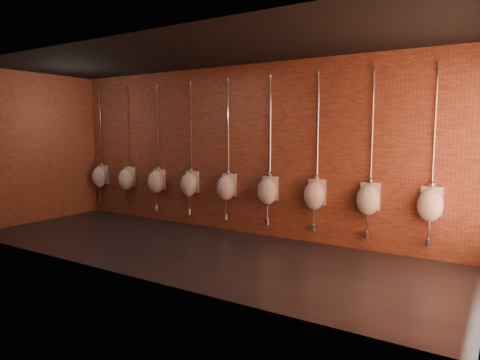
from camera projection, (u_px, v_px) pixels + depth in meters
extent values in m
plane|color=black|center=(193.00, 249.00, 7.13)|extent=(8.50, 8.50, 0.00)
cube|color=black|center=(191.00, 53.00, 6.76)|extent=(8.50, 3.00, 0.04)
cube|color=#965136|center=(241.00, 150.00, 8.21)|extent=(8.50, 0.04, 3.20)
cube|color=#965136|center=(121.00, 159.00, 5.69)|extent=(8.50, 0.04, 3.20)
cube|color=#965136|center=(37.00, 148.00, 9.20)|extent=(0.04, 3.00, 3.20)
ellipsoid|color=silver|center=(99.00, 177.00, 10.26)|extent=(0.38, 0.33, 0.49)
cube|color=silver|center=(103.00, 175.00, 10.36)|extent=(0.32, 0.05, 0.44)
cylinder|color=gray|center=(95.00, 176.00, 10.15)|extent=(0.22, 0.03, 0.22)
cylinder|color=silver|center=(101.00, 128.00, 10.21)|extent=(0.03, 0.03, 1.84)
sphere|color=silver|center=(102.00, 164.00, 10.30)|extent=(0.09, 0.09, 0.09)
cylinder|color=silver|center=(99.00, 89.00, 10.11)|extent=(0.06, 0.06, 0.01)
cylinder|color=silver|center=(100.00, 191.00, 10.30)|extent=(0.04, 0.04, 0.32)
cylinder|color=silver|center=(100.00, 200.00, 10.33)|extent=(0.09, 0.09, 0.12)
cylinder|color=silver|center=(103.00, 200.00, 10.39)|extent=(0.04, 0.16, 0.04)
ellipsoid|color=silver|center=(126.00, 179.00, 9.77)|extent=(0.38, 0.33, 0.49)
cube|color=silver|center=(130.00, 177.00, 9.87)|extent=(0.32, 0.05, 0.44)
cylinder|color=gray|center=(122.00, 179.00, 9.67)|extent=(0.22, 0.03, 0.22)
cylinder|color=silver|center=(128.00, 128.00, 9.73)|extent=(0.03, 0.03, 1.84)
sphere|color=silver|center=(129.00, 166.00, 9.82)|extent=(0.09, 0.09, 0.09)
cylinder|color=silver|center=(127.00, 87.00, 9.62)|extent=(0.06, 0.06, 0.01)
cylinder|color=silver|center=(127.00, 194.00, 9.81)|extent=(0.04, 0.04, 0.32)
cylinder|color=silver|center=(127.00, 204.00, 9.84)|extent=(0.09, 0.09, 0.12)
cylinder|color=silver|center=(130.00, 203.00, 9.91)|extent=(0.04, 0.16, 0.04)
ellipsoid|color=silver|center=(156.00, 182.00, 9.29)|extent=(0.38, 0.33, 0.49)
cube|color=silver|center=(160.00, 179.00, 9.38)|extent=(0.32, 0.05, 0.44)
cylinder|color=gray|center=(152.00, 181.00, 9.18)|extent=(0.22, 0.03, 0.22)
cylinder|color=silver|center=(158.00, 128.00, 9.24)|extent=(0.03, 0.03, 1.84)
sphere|color=silver|center=(159.00, 168.00, 9.33)|extent=(0.09, 0.09, 0.09)
cylinder|color=silver|center=(157.00, 85.00, 9.13)|extent=(0.06, 0.06, 0.01)
cylinder|color=silver|center=(156.00, 198.00, 9.33)|extent=(0.04, 0.04, 0.32)
cylinder|color=silver|center=(156.00, 207.00, 9.35)|extent=(0.09, 0.09, 0.12)
cylinder|color=silver|center=(159.00, 207.00, 9.42)|extent=(0.04, 0.16, 0.04)
ellipsoid|color=silver|center=(189.00, 185.00, 8.80)|extent=(0.38, 0.33, 0.49)
cube|color=silver|center=(193.00, 182.00, 8.90)|extent=(0.32, 0.05, 0.44)
cylinder|color=gray|center=(185.00, 184.00, 8.69)|extent=(0.22, 0.03, 0.22)
cylinder|color=silver|center=(191.00, 128.00, 8.75)|extent=(0.03, 0.03, 1.84)
sphere|color=silver|center=(192.00, 170.00, 8.84)|extent=(0.09, 0.09, 0.09)
cylinder|color=silver|center=(191.00, 82.00, 8.65)|extent=(0.06, 0.06, 0.01)
cylinder|color=silver|center=(189.00, 201.00, 8.84)|extent=(0.04, 0.04, 0.32)
cylinder|color=silver|center=(189.00, 212.00, 8.86)|extent=(0.09, 0.09, 0.12)
cylinder|color=silver|center=(192.00, 211.00, 8.93)|extent=(0.04, 0.16, 0.04)
ellipsoid|color=silver|center=(226.00, 188.00, 8.31)|extent=(0.38, 0.33, 0.49)
cube|color=silver|center=(229.00, 185.00, 8.41)|extent=(0.32, 0.05, 0.44)
cylinder|color=gray|center=(222.00, 187.00, 8.21)|extent=(0.22, 0.03, 0.22)
cylinder|color=silver|center=(229.00, 128.00, 8.26)|extent=(0.03, 0.03, 1.84)
sphere|color=silver|center=(228.00, 172.00, 8.35)|extent=(0.09, 0.09, 0.09)
cylinder|color=silver|center=(228.00, 79.00, 8.16)|extent=(0.06, 0.06, 0.01)
cylinder|color=silver|center=(226.00, 205.00, 8.35)|extent=(0.04, 0.04, 0.32)
cylinder|color=silver|center=(226.00, 216.00, 8.38)|extent=(0.09, 0.09, 0.12)
cylinder|color=silver|center=(228.00, 216.00, 8.44)|extent=(0.04, 0.16, 0.04)
ellipsoid|color=silver|center=(267.00, 191.00, 7.82)|extent=(0.38, 0.33, 0.49)
cube|color=silver|center=(271.00, 188.00, 7.92)|extent=(0.32, 0.05, 0.44)
cylinder|color=gray|center=(264.00, 191.00, 7.72)|extent=(0.22, 0.03, 0.22)
cylinder|color=silver|center=(270.00, 127.00, 7.78)|extent=(0.03, 0.03, 1.84)
sphere|color=silver|center=(270.00, 174.00, 7.87)|extent=(0.09, 0.09, 0.09)
cylinder|color=silver|center=(271.00, 76.00, 7.67)|extent=(0.06, 0.06, 0.01)
cylinder|color=silver|center=(267.00, 210.00, 7.86)|extent=(0.04, 0.04, 0.32)
cylinder|color=silver|center=(267.00, 222.00, 7.89)|extent=(0.09, 0.09, 0.12)
cylinder|color=silver|center=(269.00, 221.00, 7.96)|extent=(0.04, 0.16, 0.04)
ellipsoid|color=silver|center=(314.00, 195.00, 7.34)|extent=(0.38, 0.33, 0.49)
cube|color=silver|center=(317.00, 192.00, 7.43)|extent=(0.32, 0.05, 0.44)
cylinder|color=gray|center=(312.00, 195.00, 7.23)|extent=(0.22, 0.03, 0.22)
cylinder|color=silver|center=(318.00, 127.00, 7.29)|extent=(0.03, 0.03, 1.84)
sphere|color=silver|center=(317.00, 177.00, 7.38)|extent=(0.09, 0.09, 0.09)
cylinder|color=silver|center=(319.00, 72.00, 7.18)|extent=(0.06, 0.06, 0.01)
cylinder|color=silver|center=(314.00, 215.00, 7.38)|extent=(0.04, 0.04, 0.32)
cylinder|color=silver|center=(314.00, 228.00, 7.40)|extent=(0.09, 0.09, 0.12)
cylinder|color=silver|center=(316.00, 227.00, 7.47)|extent=(0.04, 0.16, 0.04)
ellipsoid|color=silver|center=(368.00, 200.00, 6.85)|extent=(0.38, 0.33, 0.49)
cube|color=silver|center=(370.00, 196.00, 6.95)|extent=(0.32, 0.05, 0.44)
cylinder|color=gray|center=(366.00, 199.00, 6.74)|extent=(0.22, 0.03, 0.22)
cylinder|color=silver|center=(372.00, 127.00, 6.80)|extent=(0.03, 0.03, 1.84)
sphere|color=silver|center=(370.00, 181.00, 6.89)|extent=(0.09, 0.09, 0.09)
cylinder|color=silver|center=(374.00, 68.00, 6.70)|extent=(0.06, 0.06, 0.01)
cylinder|color=silver|center=(367.00, 221.00, 6.89)|extent=(0.04, 0.04, 0.32)
cylinder|color=silver|center=(367.00, 234.00, 6.91)|extent=(0.09, 0.09, 0.12)
cylinder|color=silver|center=(368.00, 233.00, 6.98)|extent=(0.04, 0.16, 0.04)
ellipsoid|color=silver|center=(430.00, 205.00, 6.36)|extent=(0.38, 0.33, 0.49)
cube|color=silver|center=(431.00, 201.00, 6.46)|extent=(0.32, 0.05, 0.44)
cylinder|color=gray|center=(429.00, 205.00, 6.26)|extent=(0.22, 0.03, 0.22)
cylinder|color=silver|center=(435.00, 127.00, 6.31)|extent=(0.03, 0.03, 1.84)
sphere|color=silver|center=(432.00, 184.00, 6.40)|extent=(0.09, 0.09, 0.09)
cylinder|color=silver|center=(438.00, 63.00, 6.21)|extent=(0.06, 0.06, 0.01)
cylinder|color=silver|center=(429.00, 228.00, 6.40)|extent=(0.04, 0.04, 0.32)
cylinder|color=silver|center=(428.00, 242.00, 6.43)|extent=(0.09, 0.09, 0.12)
cylinder|color=silver|center=(429.00, 241.00, 6.50)|extent=(0.04, 0.16, 0.04)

